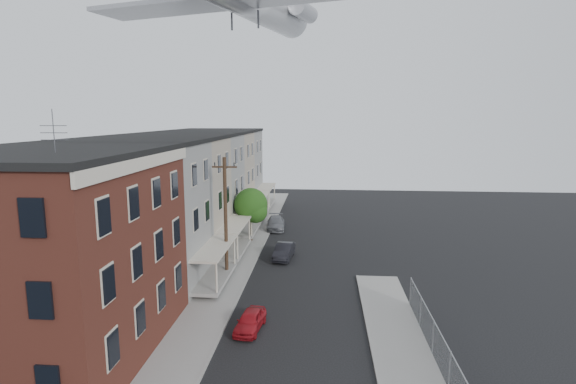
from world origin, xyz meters
name	(u,v)px	position (x,y,z in m)	size (l,w,h in m)	color
sidewalk_left	(243,253)	(-5.50, 24.00, 0.06)	(3.00, 62.00, 0.12)	gray
sidewalk_right	(409,376)	(5.50, 6.00, 0.06)	(3.00, 26.00, 0.12)	gray
curb_left	(259,254)	(-4.05, 24.00, 0.07)	(0.15, 62.00, 0.14)	gray
curb_right	(377,374)	(4.05, 6.00, 0.07)	(0.15, 26.00, 0.14)	gray
corner_building	(50,253)	(-12.00, 7.00, 5.16)	(10.31, 12.30, 12.15)	#381812
row_house_a	(132,213)	(-11.96, 16.50, 5.13)	(11.98, 7.00, 10.30)	slate
row_house_b	(166,196)	(-11.96, 23.50, 5.13)	(11.98, 7.00, 10.30)	gray
row_house_c	(190,184)	(-11.96, 30.50, 5.13)	(11.98, 7.00, 10.30)	slate
row_house_d	(208,175)	(-11.96, 37.50, 5.13)	(11.98, 7.00, 10.30)	gray
row_house_e	(222,168)	(-11.96, 44.50, 5.13)	(11.98, 7.00, 10.30)	slate
chainlink_fence	(450,371)	(7.00, 5.00, 1.00)	(0.06, 18.06, 1.90)	gray
utility_pole	(226,217)	(-5.60, 18.00, 4.67)	(1.80, 0.26, 9.00)	black
street_tree	(252,206)	(-5.27, 27.92, 3.45)	(3.22, 3.20, 5.20)	black
car_near	(250,321)	(-2.54, 10.02, 0.54)	(1.29, 3.20, 1.09)	#A9151E
car_mid	(284,251)	(-1.80, 23.01, 0.64)	(1.35, 3.88, 1.28)	black
car_far	(276,223)	(-3.57, 33.03, 0.66)	(1.84, 4.53, 1.31)	slate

